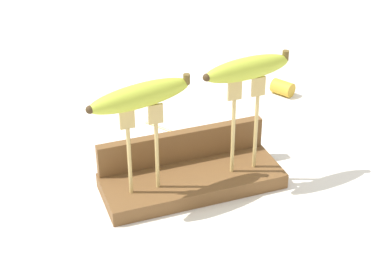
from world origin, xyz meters
TOP-DOWN VIEW (x-y plane):
  - ground_plane at (0.00, 0.00)m, footprint 3.00×3.00m
  - wooden_board at (0.00, 0.00)m, footprint 0.34×0.13m
  - board_backstop at (0.00, 0.06)m, footprint 0.33×0.02m
  - fork_stand_left at (-0.10, -0.02)m, footprint 0.08×0.01m
  - fork_stand_right at (0.10, -0.02)m, footprint 0.07×0.01m
  - banana_raised_left at (-0.10, -0.02)m, footprint 0.19×0.08m
  - banana_raised_right at (0.10, -0.02)m, footprint 0.17×0.06m
  - fork_fallen_near at (0.06, 0.18)m, footprint 0.12×0.16m
  - banana_chunk_near at (0.34, 0.29)m, footprint 0.06×0.06m

SIDE VIEW (x-z plane):
  - ground_plane at x=0.00m, z-range 0.00..0.00m
  - fork_fallen_near at x=0.06m, z-range 0.00..0.01m
  - wooden_board at x=0.00m, z-range 0.00..0.03m
  - banana_chunk_near at x=0.34m, z-range 0.00..0.04m
  - board_backstop at x=0.00m, z-range 0.03..0.09m
  - fork_stand_left at x=-0.10m, z-range 0.05..0.22m
  - fork_stand_right at x=0.10m, z-range 0.05..0.24m
  - banana_raised_left at x=-0.10m, z-range 0.20..0.24m
  - banana_raised_right at x=0.10m, z-range 0.22..0.26m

